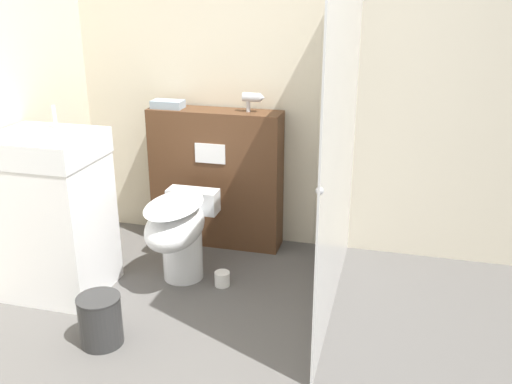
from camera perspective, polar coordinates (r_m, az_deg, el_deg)
The scene contains 9 objects.
wall_back at distance 4.04m, azimuth 2.01°, elevation 11.71°, with size 8.00×0.06×2.50m.
partition_panel at distance 4.17m, azimuth -3.99°, elevation 1.38°, with size 0.96×0.24×1.01m.
shower_glass at distance 3.18m, azimuth 8.54°, elevation 5.51°, with size 0.04×1.62×2.11m.
toilet at distance 3.69m, azimuth -7.71°, elevation -3.82°, with size 0.35×0.67×0.57m.
sink_vanity at distance 3.71m, azimuth -19.66°, elevation -2.12°, with size 0.61×0.53×1.16m.
hair_drier at distance 3.94m, azimuth -0.33°, elevation 9.37°, with size 0.15×0.06×0.13m.
folded_towel at distance 4.13m, azimuth -8.81°, elevation 8.67°, with size 0.22×0.13×0.06m.
spare_toilet_roll at distance 3.73m, azimuth -3.40°, elevation -8.66°, with size 0.10×0.10×0.09m.
waste_bin at distance 3.25m, azimuth -15.30°, elevation -12.27°, with size 0.23×0.23×0.28m.
Camera 1 is at (0.88, -2.02, 1.85)m, focal length 40.00 mm.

